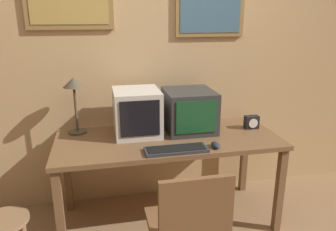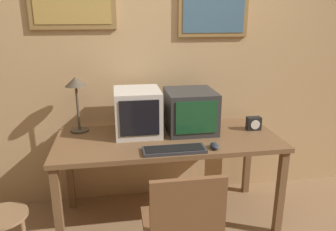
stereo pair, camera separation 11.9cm
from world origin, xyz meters
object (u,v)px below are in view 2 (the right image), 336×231
Objects in this scene: keyboard_main at (175,150)px; desk_lamp at (76,90)px; desk_clock at (254,123)px; monitor_right at (190,111)px; monitor_left at (138,112)px; mouse_near_keyboard at (214,146)px; side_stool at (5,227)px.

keyboard_main is 0.98× the size of desk_lamp.
desk_clock is at bearing 24.77° from keyboard_main.
monitor_left is at bearing 179.60° from monitor_right.
monitor_right reaches higher than keyboard_main.
desk_clock reaches higher than keyboard_main.
desk_lamp is (-1.00, 0.54, 0.33)m from mouse_near_keyboard.
mouse_near_keyboard is at bearing -142.84° from desk_clock.
side_stool is at bearing -126.47° from desk_lamp.
desk_clock is at bearing 12.69° from side_stool.
desk_clock is (0.44, 0.34, 0.04)m from mouse_near_keyboard.
desk_clock is 0.26× the size of desk_lamp.
desk_clock reaches higher than mouse_near_keyboard.
desk_lamp is (-0.91, 0.12, 0.18)m from monitor_right.
monitor_right is 1.59m from side_stool.
side_stool is (-1.17, -0.09, -0.44)m from keyboard_main.
desk_lamp reaches higher than desk_clock.
mouse_near_keyboard reaches higher than side_stool.
desk_clock is 1.49m from desk_lamp.
monitor_left is at bearing 175.30° from desk_clock.
monitor_left is 0.95× the size of monitor_right.
monitor_left is 0.98m from desk_clock.
desk_lamp is (-0.48, 0.12, 0.17)m from monitor_left.
mouse_near_keyboard reaches higher than keyboard_main.
keyboard_main is 3.84× the size of desk_clock.
desk_lamp is at bearing 53.53° from side_stool.
mouse_near_keyboard is 1.18m from desk_lamp.
desk_lamp reaches higher than mouse_near_keyboard.
desk_lamp is at bearing 172.28° from monitor_right.
mouse_near_keyboard is 0.56m from desk_clock.
side_stool is (-1.91, -0.43, -0.49)m from desk_clock.
monitor_right is (0.43, -0.00, -0.01)m from monitor_left.
mouse_near_keyboard is (0.09, -0.41, -0.15)m from monitor_right.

